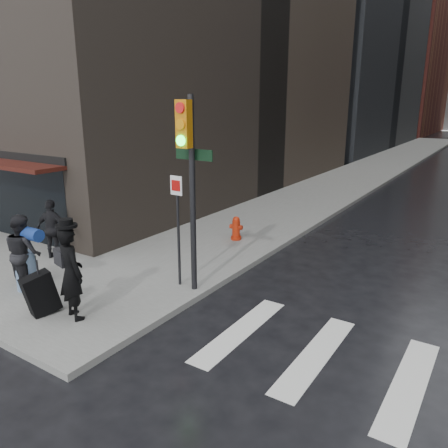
# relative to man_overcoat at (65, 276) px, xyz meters

# --- Properties ---
(ground) EXTENTS (140.00, 140.00, 0.00)m
(ground) POSITION_rel_man_overcoat_xyz_m (-0.35, 0.68, -1.05)
(ground) COLOR black
(ground) RESTS_ON ground
(sidewalk_left) EXTENTS (4.00, 50.00, 0.15)m
(sidewalk_left) POSITION_rel_man_overcoat_xyz_m (-0.35, 27.68, -0.97)
(sidewalk_left) COLOR slate
(sidewalk_left) RESTS_ON ground
(bldg_left_far) EXTENTS (22.00, 20.00, 26.00)m
(bldg_left_far) POSITION_rel_man_overcoat_xyz_m (-13.35, 62.68, 11.95)
(bldg_left_far) COLOR #592F1E
(bldg_left_far) RESTS_ON ground
(man_overcoat) EXTENTS (1.34, 1.01, 2.14)m
(man_overcoat) POSITION_rel_man_overcoat_xyz_m (0.00, 0.00, 0.00)
(man_overcoat) COLOR black
(man_overcoat) RESTS_ON ground
(man_jeans) EXTENTS (1.28, 0.87, 1.83)m
(man_jeans) POSITION_rel_man_overcoat_xyz_m (-1.95, 0.37, 0.02)
(man_jeans) COLOR black
(man_jeans) RESTS_ON ground
(man_greycoat) EXTENTS (1.07, 0.69, 1.69)m
(man_greycoat) POSITION_rel_man_overcoat_xyz_m (-3.24, 2.08, -0.06)
(man_greycoat) COLOR black
(man_greycoat) RESTS_ON ground
(traffic_light) EXTENTS (1.11, 0.49, 4.45)m
(traffic_light) POSITION_rel_man_overcoat_xyz_m (1.30, 2.44, 1.97)
(traffic_light) COLOR black
(traffic_light) RESTS_ON ground
(fire_hydrant) EXTENTS (0.43, 0.33, 0.76)m
(fire_hydrant) POSITION_rel_man_overcoat_xyz_m (0.17, 6.34, -0.56)
(fire_hydrant) COLOR #A9220A
(fire_hydrant) RESTS_ON ground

